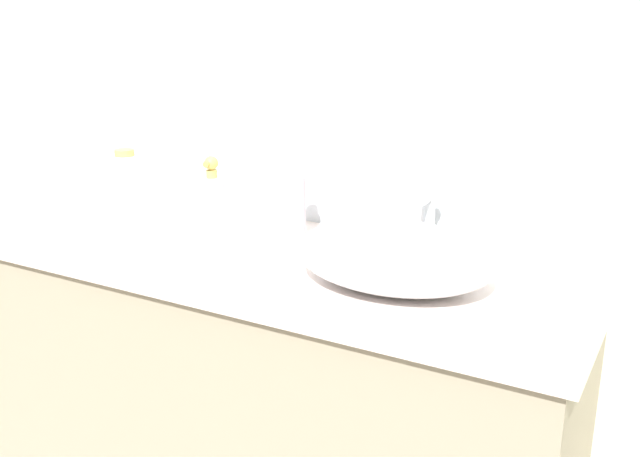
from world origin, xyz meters
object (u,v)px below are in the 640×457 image
(sink_basin, at_px, (394,256))
(soap_dispenser, at_px, (213,203))
(perfume_bottle, at_px, (127,186))
(candle_jar, at_px, (169,227))
(lotion_bottle, at_px, (295,205))
(tissue_box, at_px, (55,190))

(sink_basin, relative_size, soap_dispenser, 2.05)
(perfume_bottle, bearing_deg, soap_dispenser, -2.94)
(perfume_bottle, bearing_deg, candle_jar, -16.39)
(sink_basin, distance_m, lotion_bottle, 0.35)
(sink_basin, height_order, lotion_bottle, lotion_bottle)
(perfume_bottle, bearing_deg, lotion_bottle, 7.59)
(candle_jar, bearing_deg, tissue_box, -174.91)
(tissue_box, relative_size, candle_jar, 3.73)
(sink_basin, bearing_deg, lotion_bottle, 154.10)
(sink_basin, xyz_separation_m, lotion_bottle, (-0.31, 0.15, 0.02))
(lotion_bottle, relative_size, candle_jar, 3.77)
(lotion_bottle, distance_m, candle_jar, 0.31)
(lotion_bottle, bearing_deg, sink_basin, -25.90)
(sink_basin, height_order, tissue_box, tissue_box)
(lotion_bottle, xyz_separation_m, candle_jar, (-0.28, -0.11, -0.06))
(candle_jar, bearing_deg, sink_basin, -3.87)
(tissue_box, bearing_deg, soap_dispenser, 8.52)
(sink_basin, relative_size, tissue_box, 2.29)
(soap_dispenser, xyz_separation_m, lotion_bottle, (0.18, 0.08, 0.00))
(soap_dispenser, bearing_deg, lotion_bottle, 23.09)
(sink_basin, bearing_deg, candle_jar, 176.13)
(candle_jar, bearing_deg, lotion_bottle, 21.59)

